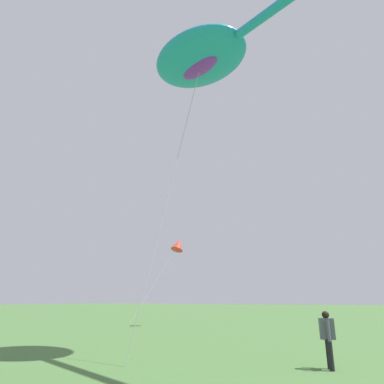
# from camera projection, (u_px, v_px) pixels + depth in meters

# --- Properties ---
(big_show_kite) EXTENTS (5.09, 9.69, 12.70)m
(big_show_kite) POSITION_uv_depth(u_px,v_px,m) (203.00, 58.00, 15.32)
(big_show_kite) COLOR #1E8CBF
(big_show_kite) RESTS_ON ground
(person_grey_haired_man) EXTENTS (0.56, 0.46, 1.61)m
(person_grey_haired_man) POSITION_uv_depth(u_px,v_px,m) (328.00, 335.00, 10.25)
(person_grey_haired_man) COLOR black
(person_grey_haired_man) RESTS_ON ground
(small_kite_streamer_purple) EXTENTS (5.40, 1.84, 6.83)m
(small_kite_streamer_purple) POSITION_uv_depth(u_px,v_px,m) (178.00, 245.00, 28.23)
(small_kite_streamer_purple) COLOR red
(small_kite_streamer_purple) RESTS_ON ground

